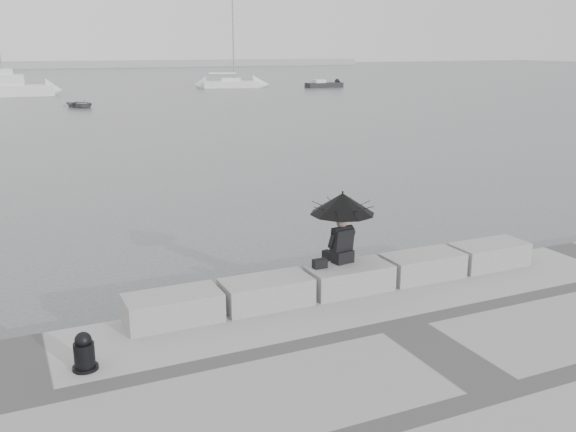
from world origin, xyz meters
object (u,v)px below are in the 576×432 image
seated_person (343,211)px  dinghy (81,104)px  sailboat_right (231,83)px  small_motorboat (324,85)px  mooring_bollard (84,354)px  motor_cruiser (12,87)px

seated_person → dinghy: seated_person is taller
seated_person → sailboat_right: 70.72m
seated_person → small_motorboat: size_ratio=0.29×
sailboat_right → small_motorboat: size_ratio=2.73×
seated_person → dinghy: 47.06m
seated_person → mooring_bollard: bearing=-172.6°
mooring_bollard → motor_cruiser: bearing=88.7°
sailboat_right → dinghy: (-20.74, -20.19, -0.27)m
small_motorboat → dinghy: size_ratio=1.47×
sailboat_right → small_motorboat: bearing=-8.9°
motor_cruiser → seated_person: bearing=-82.1°
sailboat_right → motor_cruiser: (-25.44, -3.91, 0.36)m
seated_person → motor_cruiser: motor_cruiser is taller
dinghy → motor_cruiser: bearing=77.6°
mooring_bollard → small_motorboat: bearing=59.5°
seated_person → small_motorboat: (32.72, 62.52, -1.70)m
seated_person → sailboat_right: size_ratio=0.11×
mooring_bollard → sailboat_right: bearing=68.6°
seated_person → motor_cruiser: bearing=85.1°
mooring_bollard → sailboat_right: sailboat_right is taller
seated_person → motor_cruiser: 63.40m
small_motorboat → mooring_bollard: bearing=-121.0°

